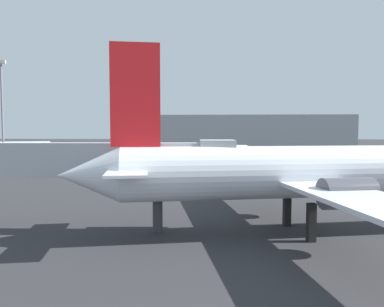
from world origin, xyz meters
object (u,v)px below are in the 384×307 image
airplane_at_gate (313,172)px  airplane_far_left (192,153)px  airplane_far_right (2,147)px  light_mast_left (2,105)px  jet_bridge (82,161)px

airplane_at_gate → airplane_far_left: (-10.96, 39.49, -1.23)m
airplane_far_left → airplane_far_right: 55.42m
airplane_far_right → light_mast_left: 10.92m
airplane_far_left → light_mast_left: size_ratio=1.07×
airplane_far_left → airplane_far_right: size_ratio=0.96×
airplane_at_gate → airplane_far_right: (-60.87, 63.58, -1.24)m
airplane_at_gate → jet_bridge: airplane_at_gate is taller
airplane_far_right → airplane_far_left: bearing=-43.6°
airplane_far_right → light_mast_left: (2.03, -2.94, 10.32)m
light_mast_left → airplane_far_right: bearing=124.7°
airplane_at_gate → light_mast_left: size_ratio=1.45×
airplane_far_left → jet_bridge: size_ratio=1.10×
airplane_at_gate → airplane_far_right: 88.03m
airplane_at_gate → jet_bridge: 16.22m
jet_bridge → light_mast_left: light_mast_left is taller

